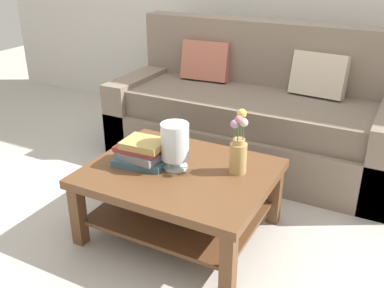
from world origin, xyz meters
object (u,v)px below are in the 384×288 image
Objects in this scene: coffee_table at (181,187)px; flower_pitcher at (238,149)px; book_stack_main at (141,153)px; glass_hurricane_vase at (175,143)px; couch at (254,116)px.

flower_pitcher is (0.30, 0.12, 0.26)m from coffee_table.
glass_hurricane_vase is at bearing 14.34° from book_stack_main.
couch reaches higher than coffee_table.
couch is at bearing 78.33° from book_stack_main.
book_stack_main is (-0.24, -0.04, 0.19)m from coffee_table.
coffee_table is 0.42m from flower_pitcher.
flower_pitcher reaches higher than book_stack_main.
coffee_table is 0.30m from book_stack_main.
book_stack_main is (-0.25, -1.22, 0.13)m from couch.
couch is at bearing 105.17° from flower_pitcher.
coffee_table is at bearing 10.06° from book_stack_main.
couch is 6.71× the size of book_stack_main.
flower_pitcher is (0.54, 0.17, 0.07)m from book_stack_main.
glass_hurricane_vase reaches higher than coffee_table.
glass_hurricane_vase reaches higher than book_stack_main.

